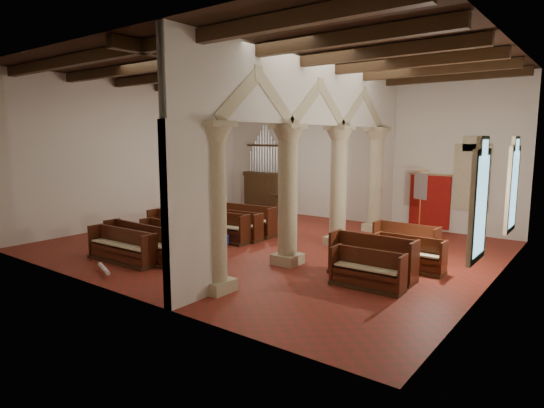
{
  "coord_description": "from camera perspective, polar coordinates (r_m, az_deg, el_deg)",
  "views": [
    {
      "loc": [
        9.24,
        -12.13,
        3.69
      ],
      "look_at": [
        -0.27,
        0.5,
        1.37
      ],
      "focal_mm": 30.0,
      "sensor_mm": 36.0,
      "label": 1
    }
  ],
  "objects": [
    {
      "name": "nave_pew_6",
      "position": [
        17.62,
        -4.1,
        -2.51
      ],
      "size": [
        3.11,
        0.93,
        1.13
      ],
      "rotation": [
        0.0,
        0.0,
        0.06
      ],
      "color": "#362311",
      "rests_on": "floor"
    },
    {
      "name": "aisle_pew_3",
      "position": [
        14.6,
        16.4,
        -5.18
      ],
      "size": [
        1.99,
        0.78,
        1.06
      ],
      "rotation": [
        0.0,
        0.0,
        -0.03
      ],
      "color": "#362311",
      "rests_on": "floor"
    },
    {
      "name": "pipe_organ",
      "position": [
        22.47,
        -0.93,
        2.44
      ],
      "size": [
        2.1,
        0.85,
        4.4
      ],
      "color": "#362311",
      "rests_on": "floor"
    },
    {
      "name": "window_right_b",
      "position": [
        14.88,
        28.06,
        1.62
      ],
      "size": [
        0.03,
        1.0,
        2.2
      ],
      "primitive_type": "cube",
      "color": "#316E4F",
      "rests_on": "wall_right"
    },
    {
      "name": "aisle_pew_0",
      "position": [
        11.57,
        11.85,
        -8.77
      ],
      "size": [
        1.85,
        0.7,
        0.96
      ],
      "rotation": [
        0.0,
        0.0,
        0.03
      ],
      "color": "#362311",
      "rests_on": "floor"
    },
    {
      "name": "aisle_pew_2",
      "position": [
        13.34,
        16.75,
        -6.64
      ],
      "size": [
        1.97,
        0.65,
        0.96
      ],
      "rotation": [
        0.0,
        0.0,
        -0.01
      ],
      "color": "#362311",
      "rests_on": "floor"
    },
    {
      "name": "wall_front",
      "position": [
        11.11,
        -19.47,
        4.32
      ],
      "size": [
        14.0,
        0.02,
        6.0
      ],
      "primitive_type": "cube",
      "color": "beige",
      "rests_on": "floor"
    },
    {
      "name": "nave_pew_5",
      "position": [
        16.98,
        -5.78,
        -3.08
      ],
      "size": [
        3.02,
        0.88,
        1.02
      ],
      "rotation": [
        0.0,
        0.0,
        0.07
      ],
      "color": "#362311",
      "rests_on": "floor"
    },
    {
      "name": "floor",
      "position": [
        15.69,
        -0.3,
        -5.24
      ],
      "size": [
        14.0,
        14.0,
        0.0
      ],
      "primitive_type": "plane",
      "color": "maroon",
      "rests_on": "ground"
    },
    {
      "name": "ceiling",
      "position": [
        15.42,
        -0.32,
        16.97
      ],
      "size": [
        14.0,
        14.0,
        0.0
      ],
      "primitive_type": "plane",
      "rotation": [
        3.14,
        0.0,
        0.0
      ],
      "color": "black",
      "rests_on": "wall_back"
    },
    {
      "name": "hymnal_box_b",
      "position": [
        14.45,
        -13.84,
        -5.66
      ],
      "size": [
        0.38,
        0.35,
        0.3
      ],
      "primitive_type": "cube",
      "rotation": [
        0.0,
        0.0,
        -0.42
      ],
      "color": "#16359C",
      "rests_on": "floor"
    },
    {
      "name": "nave_pew_2",
      "position": [
        15.3,
        -12.74,
        -4.6
      ],
      "size": [
        2.6,
        0.77,
        0.95
      ],
      "rotation": [
        0.0,
        0.0,
        -0.05
      ],
      "color": "#362311",
      "rests_on": "floor"
    },
    {
      "name": "wall_back",
      "position": [
        20.36,
        10.04,
        6.29
      ],
      "size": [
        14.0,
        0.02,
        6.0
      ],
      "primitive_type": "cube",
      "color": "beige",
      "rests_on": "floor"
    },
    {
      "name": "wall_left",
      "position": [
        20.28,
        -16.33,
        6.08
      ],
      "size": [
        0.02,
        12.0,
        6.0
      ],
      "primitive_type": "cube",
      "color": "beige",
      "rests_on": "floor"
    },
    {
      "name": "hymnal_box_a",
      "position": [
        13.66,
        -16.14,
        -6.53
      ],
      "size": [
        0.37,
        0.33,
        0.32
      ],
      "primitive_type": "cube",
      "rotation": [
        0.0,
        0.0,
        0.26
      ],
      "color": "#171591",
      "rests_on": "floor"
    },
    {
      "name": "nave_pew_3",
      "position": [
        16.19,
        -11.16,
        -3.66
      ],
      "size": [
        3.0,
        0.89,
        1.1
      ],
      "rotation": [
        0.0,
        0.0,
        0.05
      ],
      "color": "#362311",
      "rests_on": "floor"
    },
    {
      "name": "window_right_a",
      "position": [
        10.97,
        24.73,
        -0.23
      ],
      "size": [
        0.03,
        1.0,
        2.2
      ],
      "primitive_type": "cube",
      "color": "#316E4F",
      "rests_on": "wall_right"
    },
    {
      "name": "nave_pew_1",
      "position": [
        14.59,
        -16.16,
        -5.25
      ],
      "size": [
        3.24,
        0.82,
        1.03
      ],
      "rotation": [
        0.0,
        0.0,
        -0.04
      ],
      "color": "#362311",
      "rests_on": "floor"
    },
    {
      "name": "dossal_curtain",
      "position": [
        19.11,
        19.17,
        0.3
      ],
      "size": [
        1.8,
        0.07,
        2.17
      ],
      "color": "#A01411",
      "rests_on": "floor"
    },
    {
      "name": "window_back",
      "position": [
        18.66,
        23.77,
        3.07
      ],
      "size": [
        1.0,
        0.03,
        2.2
      ],
      "primitive_type": "cube",
      "color": "#316E4F",
      "rests_on": "wall_back"
    },
    {
      "name": "ceiling_beams",
      "position": [
        15.4,
        -0.32,
        16.31
      ],
      "size": [
        13.8,
        11.8,
        0.3
      ],
      "primitive_type": null,
      "color": "#362311",
      "rests_on": "wall_back"
    },
    {
      "name": "tube_heater_a",
      "position": [
        13.28,
        -20.34,
        -7.6
      ],
      "size": [
        1.05,
        0.5,
        0.11
      ],
      "primitive_type": "cylinder",
      "rotation": [
        0.0,
        1.57,
        -0.37
      ],
      "color": "silver",
      "rests_on": "floor"
    },
    {
      "name": "hymnal_box_c",
      "position": [
        15.53,
        -6.11,
        -4.47
      ],
      "size": [
        0.38,
        0.35,
        0.31
      ],
      "primitive_type": "cube",
      "rotation": [
        0.0,
        0.0,
        0.39
      ],
      "color": "navy",
      "rests_on": "floor"
    },
    {
      "name": "wall_right",
      "position": [
        12.35,
        26.56,
        4.27
      ],
      "size": [
        0.02,
        12.0,
        6.0
      ],
      "primitive_type": "cube",
      "color": "beige",
      "rests_on": "floor"
    },
    {
      "name": "aisle_pew_1",
      "position": [
        12.41,
        12.43,
        -7.33
      ],
      "size": [
        2.31,
        0.77,
        1.13
      ],
      "rotation": [
        0.0,
        0.0,
        0.01
      ],
      "color": "#362311",
      "rests_on": "floor"
    },
    {
      "name": "nave_pew_0",
      "position": [
        14.32,
        -18.33,
        -5.65
      ],
      "size": [
        2.59,
        0.75,
        0.99
      ],
      "rotation": [
        0.0,
        0.0,
        0.03
      ],
      "color": "#362311",
      "rests_on": "floor"
    },
    {
      "name": "arcade",
      "position": [
        14.23,
        5.52,
        7.81
      ],
      "size": [
        0.9,
        11.9,
        6.0
      ],
      "color": "#BCB38C",
      "rests_on": "floor"
    },
    {
      "name": "nave_pew_4",
      "position": [
        16.52,
        -7.1,
        -3.39
      ],
      "size": [
        2.73,
        0.88,
        1.04
      ],
      "rotation": [
        0.0,
        0.0,
        0.07
      ],
      "color": "#362311",
      "rests_on": "floor"
    },
    {
      "name": "lectern",
      "position": [
        21.02,
        0.68,
        -0.47
      ],
      "size": [
        0.49,
        0.5,
        1.12
      ],
      "rotation": [
        0.0,
        0.0,
        -0.11
      ],
      "color": "#3D2113",
      "rests_on": "floor"
    },
    {
      "name": "processional_banner",
      "position": [
        17.19,
        18.01,
        -1.64
      ],
      "size": [
        0.55,
        0.71,
        2.61
      ],
      "rotation": [
        0.0,
        0.0,
        -0.42
      ],
      "color": "#362311",
      "rests_on": "floor"
    },
    {
      "name": "tube_heater_b",
      "position": [
        14.12,
        -16.28,
        -6.47
      ],
      "size": [
        1.13,
        0.4,
        0.11
      ],
      "primitive_type": "cylinder",
      "rotation": [
        0.0,
        1.57,
        0.25
      ],
      "color": "silver",
      "rests_on": "floor"
    }
  ]
}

